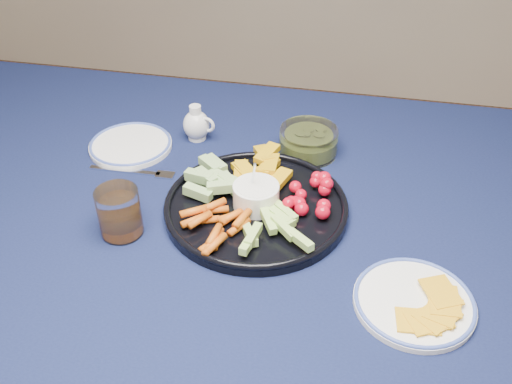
% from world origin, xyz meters
% --- Properties ---
extents(dining_table, '(1.67, 1.07, 0.75)m').
position_xyz_m(dining_table, '(0.00, 0.00, 0.66)').
color(dining_table, '#482D18').
rests_on(dining_table, ground).
extents(crudite_platter, '(0.36, 0.36, 0.12)m').
position_xyz_m(crudite_platter, '(0.10, 0.00, 0.77)').
color(crudite_platter, black).
rests_on(crudite_platter, dining_table).
extents(creamer_pitcher, '(0.08, 0.06, 0.09)m').
position_xyz_m(creamer_pitcher, '(-0.09, 0.24, 0.78)').
color(creamer_pitcher, white).
rests_on(creamer_pitcher, dining_table).
extents(pickle_bowl, '(0.13, 0.13, 0.06)m').
position_xyz_m(pickle_bowl, '(0.18, 0.23, 0.77)').
color(pickle_bowl, white).
rests_on(pickle_bowl, dining_table).
extents(cheese_plate, '(0.20, 0.20, 0.02)m').
position_xyz_m(cheese_plate, '(0.40, -0.18, 0.76)').
color(cheese_plate, white).
rests_on(cheese_plate, dining_table).
extents(juice_tumbler, '(0.08, 0.08, 0.09)m').
position_xyz_m(juice_tumbler, '(-0.13, -0.11, 0.79)').
color(juice_tumbler, white).
rests_on(juice_tumbler, dining_table).
extents(fork_left, '(0.19, 0.03, 0.00)m').
position_xyz_m(fork_left, '(-0.17, 0.08, 0.75)').
color(fork_left, silver).
rests_on(fork_left, dining_table).
extents(fork_right, '(0.16, 0.09, 0.00)m').
position_xyz_m(fork_right, '(0.42, -0.16, 0.75)').
color(fork_right, silver).
rests_on(fork_right, dining_table).
extents(side_plate_extra, '(0.19, 0.19, 0.02)m').
position_xyz_m(side_plate_extra, '(-0.22, 0.17, 0.75)').
color(side_plate_extra, white).
rests_on(side_plate_extra, dining_table).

